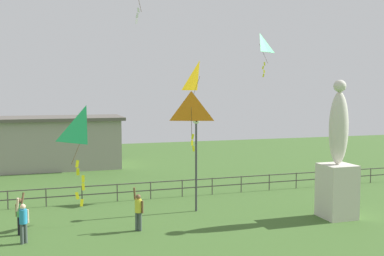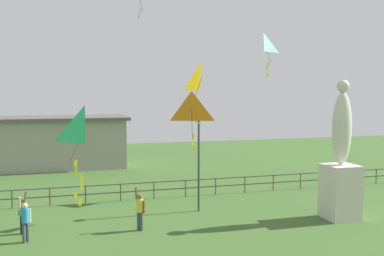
{
  "view_description": "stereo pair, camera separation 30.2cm",
  "coord_description": "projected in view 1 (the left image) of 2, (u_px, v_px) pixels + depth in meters",
  "views": [
    {
      "loc": [
        -2.91,
        -8.62,
        5.73
      ],
      "look_at": [
        1.41,
        5.37,
        4.54
      ],
      "focal_mm": 40.33,
      "sensor_mm": 36.0,
      "label": 1
    },
    {
      "loc": [
        -2.62,
        -8.71,
        5.73
      ],
      "look_at": [
        1.41,
        5.37,
        4.54
      ],
      "focal_mm": 40.33,
      "sensor_mm": 36.0,
      "label": 2
    }
  ],
  "objects": [
    {
      "name": "kite_0",
      "position": [
        191.0,
        109.0,
        15.22
      ],
      "size": [
        1.24,
        0.8,
        2.16
      ],
      "color": "orange"
    },
    {
      "name": "kite_4",
      "position": [
        199.0,
        78.0,
        19.61
      ],
      "size": [
        1.14,
        1.12,
        2.79
      ],
      "color": "yellow"
    },
    {
      "name": "statue_monument",
      "position": [
        338.0,
        170.0,
        19.73
      ],
      "size": [
        1.42,
        1.42,
        6.33
      ],
      "color": "beige",
      "rests_on": "ground_plane"
    },
    {
      "name": "kite_2",
      "position": [
        86.0,
        130.0,
        11.91
      ],
      "size": [
        1.02,
        1.08,
        2.73
      ],
      "color": "#1EB759"
    },
    {
      "name": "lamppost",
      "position": [
        196.0,
        143.0,
        20.71
      ],
      "size": [
        0.36,
        0.36,
        4.62
      ],
      "color": "#38383D",
      "rests_on": "ground_plane"
    },
    {
      "name": "person_0",
      "position": [
        138.0,
        209.0,
        17.91
      ],
      "size": [
        0.4,
        0.4,
        1.81
      ],
      "color": "#3F4C47",
      "rests_on": "ground_plane"
    },
    {
      "name": "waterfront_railing",
      "position": [
        113.0,
        190.0,
        22.73
      ],
      "size": [
        36.03,
        0.06,
        0.95
      ],
      "color": "#4C4742",
      "rests_on": "ground_plane"
    },
    {
      "name": "person_2",
      "position": [
        20.0,
        213.0,
        17.37
      ],
      "size": [
        0.4,
        0.42,
        1.77
      ],
      "color": "black",
      "rests_on": "ground_plane"
    },
    {
      "name": "kite_3",
      "position": [
        260.0,
        45.0,
        24.62
      ],
      "size": [
        1.14,
        1.01,
        2.45
      ],
      "color": "#1EB759"
    },
    {
      "name": "pavilion_building",
      "position": [
        31.0,
        143.0,
        32.66
      ],
      "size": [
        13.62,
        5.38,
        3.92
      ],
      "color": "gray",
      "rests_on": "ground_plane"
    },
    {
      "name": "person_1",
      "position": [
        23.0,
        220.0,
        16.38
      ],
      "size": [
        0.47,
        0.31,
        1.81
      ],
      "color": "#3F4C47",
      "rests_on": "ground_plane"
    }
  ]
}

